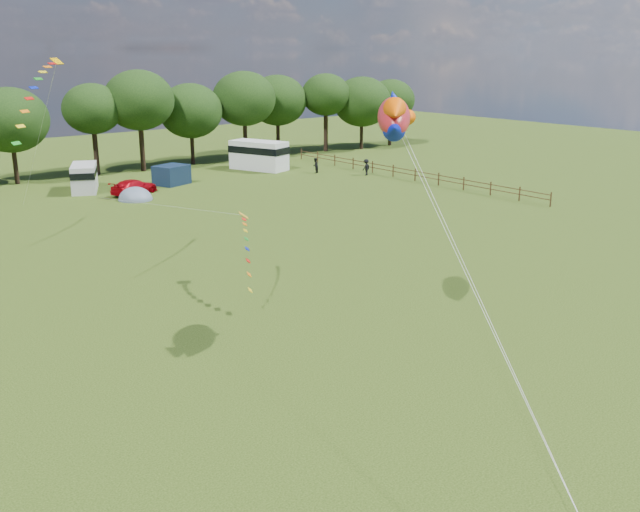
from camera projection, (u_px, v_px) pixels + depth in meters
ground_plane at (465, 417)px, 24.72m from camera, size 180.00×180.00×0.00m
tree_line at (51, 114)px, 67.19m from camera, size 102.98×10.98×10.27m
fence at (404, 172)px, 69.59m from camera, size 0.12×33.12×1.20m
car_c at (134, 187)px, 62.19m from camera, size 4.75×3.26×1.32m
campervan_c at (84, 177)px, 63.50m from camera, size 3.91×5.29×2.39m
campervan_d at (259, 154)px, 74.70m from camera, size 4.52×6.62×2.99m
tent_greyblue at (136, 199)px, 60.13m from camera, size 2.87×3.14×2.14m
awning_navy at (172, 175)px, 66.66m from camera, size 3.49×3.15×1.80m
fish_kite at (394, 117)px, 29.14m from camera, size 3.60×3.72×2.19m
streamer_kite_b at (40, 85)px, 34.86m from camera, size 4.24×4.57×3.77m
streamer_kite_c at (246, 238)px, 36.39m from camera, size 3.05×4.95×2.79m
walker_a at (315, 165)px, 72.81m from camera, size 0.88×0.75×1.55m
walker_b at (366, 167)px, 71.53m from camera, size 1.14×0.72×1.63m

